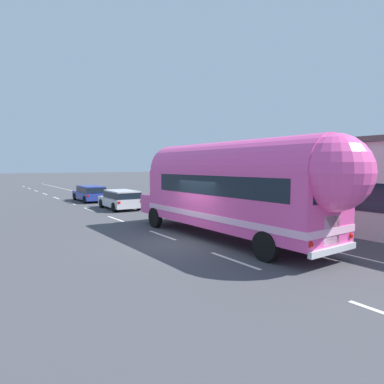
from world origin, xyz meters
TOP-DOWN VIEW (x-y plane):
  - ground_plane at (0.00, 0.00)m, footprint 300.00×300.00m
  - lane_markings at (2.67, 13.00)m, footprint 3.92×80.00m
  - painted_bus at (1.91, -0.94)m, footprint 2.74×11.96m
  - car_lead at (1.96, 11.44)m, footprint 2.10×4.30m
  - car_second at (1.79, 18.01)m, footprint 1.98×4.72m

SIDE VIEW (x-z plane):
  - ground_plane at x=0.00m, z-range 0.00..0.00m
  - lane_markings at x=2.67m, z-range 0.00..0.01m
  - car_second at x=1.79m, z-range 0.10..1.47m
  - car_lead at x=1.96m, z-range 0.11..1.48m
  - painted_bus at x=1.91m, z-range 0.24..4.37m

